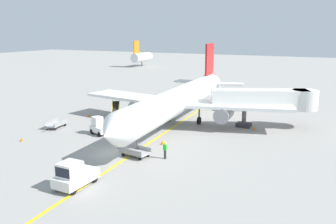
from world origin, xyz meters
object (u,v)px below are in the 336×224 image
Objects in this scene: jet_bridge at (270,100)px; safety_cone_wingtip_right at (255,129)px; baggage_cart_empty_trailing at (56,124)px; pushback_tug at (74,175)px; belt_loader_forward_hold at (115,117)px; safety_cone_nose_left at (162,143)px; baggage_tug_near_wing at (99,127)px; airliner at (180,99)px; baggage_cart_loaded at (135,152)px; ground_crew_marshaller at (165,150)px; safety_cone_wingtip_left at (22,139)px; safety_cone_nose_right at (89,115)px.

jet_bridge is 29.19× the size of safety_cone_wingtip_right.
jet_bridge reaches higher than baggage_cart_empty_trailing.
pushback_tug is 0.95× the size of baggage_cart_empty_trailing.
safety_cone_nose_left is at bearing -29.20° from belt_loader_forward_hold.
belt_loader_forward_hold is (-1.19, 5.23, -0.15)m from baggage_tug_near_wing.
belt_loader_forward_hold is (-8.17, -2.75, -2.64)m from airliner.
ground_crew_marshaller reaches higher than baggage_cart_loaded.
jet_bridge is at bearing 37.34° from safety_cone_wingtip_left.
safety_cone_wingtip_left is (-16.90, -2.05, -0.69)m from ground_crew_marshaller.
belt_loader_forward_hold reaches higher than pushback_tug.
ground_crew_marshaller is 3.86× the size of safety_cone_nose_right.
pushback_tug is 0.74× the size of belt_loader_forward_hold.
safety_cone_wingtip_right is (9.39, 1.80, -3.20)m from airliner.
safety_cone_nose_right is (-24.32, -5.53, -3.32)m from jet_bridge.
ground_crew_marshaller is at bearing 14.50° from baggage_cart_loaded.
belt_loader_forward_hold reaches higher than baggage_cart_loaded.
safety_cone_nose_left is at bearing 21.57° from safety_cone_wingtip_left.
airliner reaches higher than baggage_tug_near_wing.
safety_cone_nose_right is 12.60m from safety_cone_wingtip_left.
jet_bridge is 4.75× the size of baggage_tug_near_wing.
belt_loader_forward_hold reaches higher than baggage_tug_near_wing.
ground_crew_marshaller is 3.86× the size of safety_cone_wingtip_left.
belt_loader_forward_hold is 13.47m from baggage_cart_loaded.
baggage_cart_empty_trailing is (-14.53, 4.70, 0.00)m from baggage_cart_loaded.
safety_cone_nose_right is at bearing 125.51° from pushback_tug.
safety_cone_nose_left is at bearing -1.53° from baggage_tug_near_wing.
ground_crew_marshaller is at bearing 67.81° from pushback_tug.
safety_cone_wingtip_right is at bearing 59.66° from baggage_cart_loaded.
baggage_tug_near_wing is at bearing -145.58° from jet_bridge.
safety_cone_wingtip_left is (-13.28, 6.81, -0.77)m from pushback_tug.
pushback_tug reaches higher than baggage_cart_empty_trailing.
baggage_cart_empty_trailing is 2.25× the size of ground_crew_marshaller.
airliner is 14.11m from safety_cone_nose_right.
baggage_tug_near_wing is at bearing 119.11° from pushback_tug.
baggage_cart_empty_trailing reaches higher than safety_cone_wingtip_left.
safety_cone_wingtip_left is at bearing -84.89° from baggage_cart_empty_trailing.
safety_cone_wingtip_left is at bearing -87.44° from safety_cone_nose_right.
ground_crew_marshaller is (11.96, -9.22, 0.13)m from belt_loader_forward_hold.
ground_crew_marshaller reaches higher than baggage_cart_empty_trailing.
baggage_cart_loaded reaches higher than safety_cone_wingtip_right.
jet_bridge is 27.32m from baggage_cart_empty_trailing.
ground_crew_marshaller is at bearing -113.10° from jet_bridge.
safety_cone_nose_right is (-17.46, 10.54, -0.69)m from ground_crew_marshaller.
belt_loader_forward_hold reaches higher than safety_cone_nose_left.
baggage_cart_empty_trailing is (-5.47, -5.27, -0.31)m from belt_loader_forward_hold.
safety_cone_nose_right is at bearing 135.61° from baggage_tug_near_wing.
belt_loader_forward_hold reaches higher than baggage_cart_empty_trailing.
safety_cone_nose_right is at bearing -173.99° from airliner.
safety_cone_nose_left and safety_cone_wingtip_left have the same top height.
belt_loader_forward_hold is 5.68m from safety_cone_nose_right.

